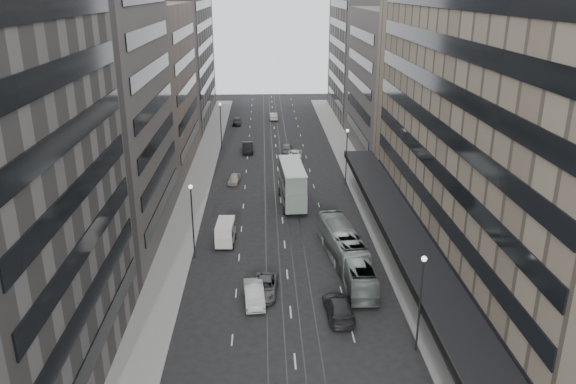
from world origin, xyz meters
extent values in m
plane|color=black|center=(0.00, 0.00, 0.00)|extent=(220.00, 220.00, 0.00)
cube|color=gray|center=(12.00, 37.50, 0.07)|extent=(4.00, 125.00, 0.15)
cube|color=gray|center=(-12.00, 37.50, 0.07)|extent=(4.00, 125.00, 0.15)
cube|color=gray|center=(21.50, 8.00, 15.00)|extent=(15.00, 60.00, 30.00)
cube|color=black|center=(12.00, 8.00, 4.00)|extent=(4.40, 60.00, 0.50)
cube|color=#544D49|center=(21.50, 52.00, 12.00)|extent=(15.00, 28.00, 24.00)
cube|color=#69635E|center=(21.50, 82.00, 14.00)|extent=(15.00, 32.00, 28.00)
cube|color=#544D49|center=(-21.50, 19.00, 17.00)|extent=(15.00, 26.00, 34.00)
cube|color=#726459|center=(-21.50, 46.00, 12.50)|extent=(15.00, 28.00, 25.00)
cube|color=#69635E|center=(-21.50, 79.00, 14.00)|extent=(15.00, 38.00, 28.00)
cylinder|color=#262628|center=(9.70, -5.00, 4.00)|extent=(0.16, 0.16, 8.00)
sphere|color=silver|center=(9.70, -5.00, 8.10)|extent=(0.44, 0.44, 0.44)
cylinder|color=#262628|center=(9.70, 35.00, 4.00)|extent=(0.16, 0.16, 8.00)
sphere|color=silver|center=(9.70, 35.00, 8.10)|extent=(0.44, 0.44, 0.44)
cylinder|color=#262628|center=(-9.70, 12.00, 4.00)|extent=(0.16, 0.16, 8.00)
sphere|color=silver|center=(-9.70, 12.00, 8.10)|extent=(0.44, 0.44, 0.44)
cylinder|color=#262628|center=(-9.70, 55.00, 4.00)|extent=(0.16, 0.16, 8.00)
sphere|color=silver|center=(-9.70, 55.00, 8.10)|extent=(0.44, 0.44, 0.44)
imported|color=slate|center=(6.64, 6.14, 1.51)|extent=(2.57, 10.82, 3.01)
imported|color=#949F98|center=(6.00, 11.58, 1.69)|extent=(4.22, 12.39, 3.38)
cube|color=slate|center=(1.50, 27.49, 1.82)|extent=(3.30, 10.05, 2.53)
cube|color=slate|center=(1.50, 27.49, 4.19)|extent=(3.22, 9.65, 2.20)
cube|color=silver|center=(1.50, 27.49, 5.35)|extent=(3.30, 10.05, 0.13)
cylinder|color=black|center=(0.32, 23.85, 0.55)|extent=(0.37, 1.12, 1.10)
cylinder|color=black|center=(3.07, 24.00, 0.55)|extent=(0.37, 1.12, 1.10)
cylinder|color=black|center=(-0.07, 30.98, 0.55)|extent=(0.37, 1.12, 1.10)
cylinder|color=black|center=(2.68, 31.13, 0.55)|extent=(0.37, 1.12, 1.10)
cube|color=beige|center=(-6.62, 15.50, 0.98)|extent=(2.10, 4.29, 1.29)
cube|color=silver|center=(-6.62, 15.50, 2.14)|extent=(2.06, 4.21, 1.02)
cylinder|color=black|center=(-7.63, 14.16, 0.34)|extent=(0.22, 0.68, 0.67)
cylinder|color=black|center=(-5.74, 14.07, 0.34)|extent=(0.22, 0.68, 0.67)
cylinder|color=black|center=(-7.49, 16.93, 0.34)|extent=(0.22, 0.68, 0.67)
cylinder|color=black|center=(-5.60, 16.84, 0.34)|extent=(0.22, 0.68, 0.67)
imported|color=#B5B5B1|center=(-3.25, 2.85, 0.82)|extent=(2.14, 5.09, 1.64)
imported|color=#4F4E51|center=(-2.29, 4.30, 0.71)|extent=(2.84, 5.32, 1.42)
imported|color=#252527|center=(4.18, 0.28, 0.82)|extent=(2.55, 5.76, 1.65)
imported|color=#AA9C8C|center=(-6.60, 36.41, 0.67)|extent=(2.04, 4.08, 1.33)
imported|color=black|center=(-5.02, 52.87, 0.85)|extent=(1.96, 5.21, 1.70)
imported|color=white|center=(3.09, 49.01, 0.71)|extent=(2.73, 5.29, 1.43)
imported|color=#58585B|center=(1.85, 52.96, 0.70)|extent=(2.43, 4.97, 1.39)
imported|color=#2B2B2E|center=(-7.77, 74.11, 0.73)|extent=(1.76, 4.31, 1.46)
imported|color=#B9B099|center=(-0.01, 78.70, 0.76)|extent=(1.74, 4.66, 1.52)
camera|label=1|loc=(-2.14, -42.16, 27.16)|focal=35.00mm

